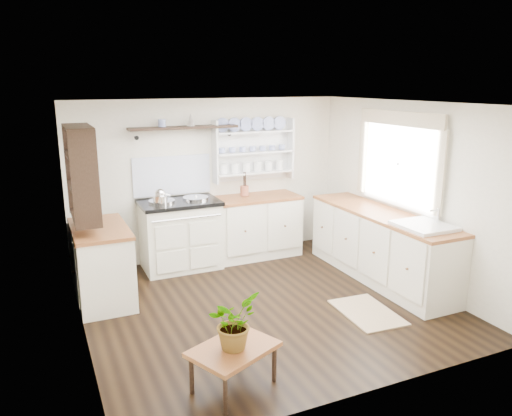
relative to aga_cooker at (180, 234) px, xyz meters
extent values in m
cube|color=black|center=(0.56, -1.57, -0.49)|extent=(4.00, 3.80, 0.01)
cube|color=beige|center=(0.56, 0.33, 0.66)|extent=(4.00, 0.02, 2.30)
cube|color=beige|center=(2.56, -1.57, 0.66)|extent=(0.02, 3.80, 2.30)
cube|color=beige|center=(-1.44, -1.57, 0.66)|extent=(0.02, 3.80, 2.30)
cube|color=white|center=(0.56, -1.57, 1.81)|extent=(4.00, 3.80, 0.01)
cube|color=white|center=(2.52, -1.42, 1.01)|extent=(0.04, 1.40, 1.00)
cube|color=white|center=(2.50, -1.42, 1.01)|extent=(0.02, 1.50, 1.10)
cube|color=beige|center=(2.48, -1.42, 1.59)|extent=(0.04, 1.55, 0.18)
cube|color=#EEE9CF|center=(0.00, 0.00, -0.03)|extent=(1.03, 0.67, 0.91)
cube|color=black|center=(0.00, 0.00, 0.44)|extent=(1.07, 0.71, 0.05)
cylinder|color=silver|center=(-0.24, 0.00, 0.48)|extent=(0.35, 0.35, 0.03)
cylinder|color=silver|center=(0.24, 0.00, 0.48)|extent=(0.35, 0.35, 0.03)
cylinder|color=silver|center=(0.00, -0.37, 0.32)|extent=(0.93, 0.02, 0.02)
cube|color=silver|center=(1.16, 0.03, -0.05)|extent=(1.25, 0.60, 0.88)
cube|color=brown|center=(1.16, 0.03, 0.39)|extent=(1.27, 0.63, 0.04)
cube|color=silver|center=(2.26, -1.47, -0.05)|extent=(0.60, 2.40, 0.88)
cube|color=brown|center=(2.26, -1.47, 0.39)|extent=(0.62, 2.43, 0.04)
cube|color=white|center=(2.26, -2.22, 0.31)|extent=(0.55, 0.60, 0.28)
cylinder|color=silver|center=(2.46, -2.22, 0.51)|extent=(0.02, 0.02, 0.22)
cube|color=silver|center=(-1.14, -0.67, -0.05)|extent=(0.60, 1.10, 0.88)
cube|color=brown|center=(-1.14, -0.67, 0.39)|extent=(0.62, 1.13, 0.04)
cube|color=white|center=(1.21, 0.31, 1.06)|extent=(1.20, 0.03, 0.90)
cube|color=white|center=(1.21, 0.22, 1.06)|extent=(1.20, 0.22, 0.02)
cylinder|color=navy|center=(1.21, 0.23, 1.33)|extent=(0.20, 0.02, 0.20)
cube|color=black|center=(0.16, 0.20, 1.43)|extent=(1.50, 0.24, 0.04)
cone|color=black|center=(-0.49, 0.27, 1.32)|extent=(0.06, 0.20, 0.06)
cone|color=black|center=(0.81, 0.27, 1.32)|extent=(0.06, 0.20, 0.06)
cube|color=black|center=(-1.28, -0.67, 1.06)|extent=(0.28, 0.80, 1.05)
cylinder|color=#A5563C|center=(1.01, 0.11, 0.50)|extent=(0.12, 0.12, 0.14)
cube|color=brown|center=(-0.38, -2.95, -0.13)|extent=(0.84, 0.74, 0.04)
cylinder|color=black|center=(-0.57, -3.25, -0.32)|extent=(0.04, 0.04, 0.34)
cylinder|color=black|center=(-0.73, -2.89, -0.32)|extent=(0.04, 0.04, 0.34)
cylinder|color=black|center=(-0.03, -3.01, -0.32)|extent=(0.04, 0.04, 0.34)
cylinder|color=black|center=(-0.19, -2.65, -0.32)|extent=(0.04, 0.04, 0.34)
imported|color=#3F7233|center=(-0.38, -2.95, 0.12)|extent=(0.55, 0.54, 0.46)
cube|color=olive|center=(1.50, -2.26, -0.48)|extent=(0.60, 0.88, 0.02)
camera|label=1|loc=(-1.74, -6.44, 2.03)|focal=35.00mm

